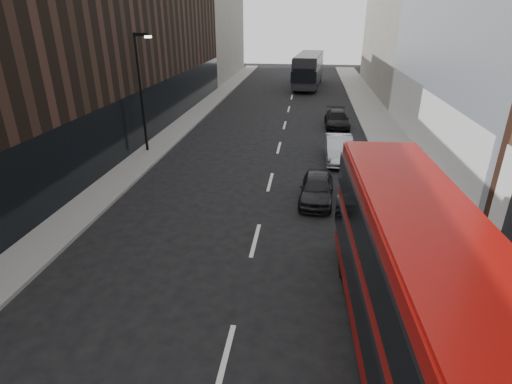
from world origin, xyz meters
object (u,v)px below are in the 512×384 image
(red_bus, at_px, (412,280))
(car_c, at_px, (337,120))
(grey_bus, at_px, (309,69))
(car_a, at_px, (317,188))
(car_b, at_px, (339,149))
(street_lamp, at_px, (141,86))

(red_bus, distance_m, car_c, 23.01)
(red_bus, distance_m, grey_bus, 42.57)
(car_a, height_order, car_b, car_b)
(car_a, xyz_separation_m, car_c, (1.67, 13.72, -0.00))
(street_lamp, relative_size, grey_bus, 0.58)
(car_a, distance_m, car_c, 13.82)
(street_lamp, xyz_separation_m, red_bus, (12.65, -15.22, -1.83))
(car_c, bearing_deg, car_b, -93.21)
(red_bus, bearing_deg, grey_bus, 91.28)
(street_lamp, relative_size, car_a, 1.85)
(car_a, height_order, car_c, car_a)
(red_bus, distance_m, car_a, 9.60)
(red_bus, relative_size, car_a, 2.80)
(grey_bus, xyz_separation_m, car_a, (0.76, -33.26, -1.42))
(car_b, relative_size, car_c, 1.00)
(red_bus, bearing_deg, car_a, 100.00)
(red_bus, bearing_deg, car_b, 90.09)
(grey_bus, xyz_separation_m, car_c, (2.44, -19.54, -1.42))
(street_lamp, height_order, car_b, street_lamp)
(street_lamp, bearing_deg, car_a, -29.51)
(street_lamp, bearing_deg, grey_bus, 70.15)
(street_lamp, distance_m, red_bus, 19.88)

